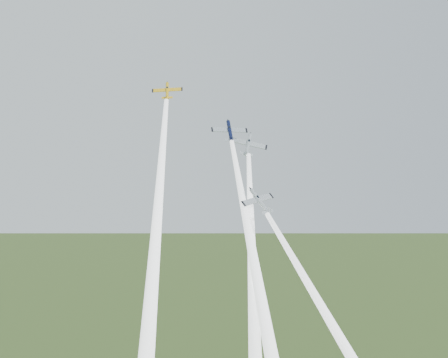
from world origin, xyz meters
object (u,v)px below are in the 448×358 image
(plane_silver_right, at_px, (248,145))
(plane_yellow, at_px, (167,91))
(plane_silver_low, at_px, (260,201))
(plane_navy, at_px, (230,131))

(plane_silver_right, bearing_deg, plane_yellow, -155.50)
(plane_silver_right, height_order, plane_silver_low, plane_silver_right)
(plane_silver_right, bearing_deg, plane_silver_low, -84.90)
(plane_yellow, distance_m, plane_navy, 16.48)
(plane_navy, bearing_deg, plane_yellow, -168.89)
(plane_silver_right, relative_size, plane_silver_low, 1.12)
(plane_silver_low, bearing_deg, plane_yellow, 114.08)
(plane_yellow, relative_size, plane_navy, 0.80)
(plane_yellow, distance_m, plane_silver_right, 22.11)
(plane_navy, bearing_deg, plane_silver_low, -80.01)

